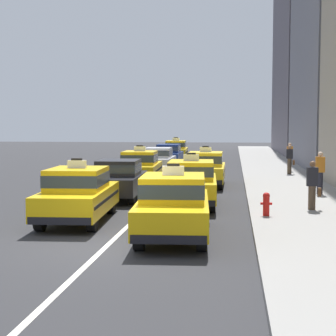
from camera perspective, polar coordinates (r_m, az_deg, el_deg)
name	(u,v)px	position (r m, az deg, el deg)	size (l,w,h in m)	color
ground_plane	(105,247)	(13.19, -6.68, -8.39)	(160.00, 160.00, 0.00)	#2B2B2D
lane_stripe_left_right	(183,174)	(32.76, 1.62, -0.59)	(0.14, 80.00, 0.01)	silver
sidewalk_curb	(284,182)	(27.75, 12.22, -1.48)	(4.00, 90.00, 0.15)	gray
taxi_left_nearest	(78,193)	(16.57, -9.54, -2.68)	(2.07, 4.65, 1.96)	black
sedan_left_second	(119,178)	(21.42, -5.23, -1.08)	(1.93, 4.37, 1.58)	black
taxi_left_third	(140,167)	(26.91, -2.98, 0.15)	(1.99, 4.63, 1.96)	black
sedan_left_fourth	(158,159)	(32.96, -1.04, 0.91)	(1.77, 4.30, 1.58)	black
sedan_left_fifth	(169,154)	(39.04, 0.08, 1.48)	(1.77, 4.30, 1.58)	black
taxi_left_sixth	(176,150)	(45.09, 0.85, 1.94)	(1.98, 4.62, 1.96)	black
taxi_right_nearest	(173,205)	(14.05, 0.58, -3.91)	(2.08, 4.66, 1.96)	black
taxi_right_second	(191,182)	(19.58, 2.49, -1.51)	(2.01, 4.63, 1.96)	black
taxi_right_third	(206,168)	(26.01, 4.02, -0.01)	(1.82, 4.56, 1.96)	black
pedestrian_near_crosswalk	(320,173)	(22.60, 15.86, -0.48)	(0.36, 0.24, 1.73)	#23232D
pedestrian_by_storefront	(313,185)	(18.41, 15.12, -1.80)	(0.47, 0.24, 1.62)	#473828
pedestrian_trailing	(290,160)	(31.51, 12.82, 0.86)	(0.47, 0.24, 1.65)	#473828
pedestrian_far_corner	(290,157)	(33.54, 12.82, 1.17)	(0.36, 0.24, 1.73)	#473828
fire_hydrant	(266,203)	(16.89, 10.41, -3.68)	(0.36, 0.22, 0.73)	red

